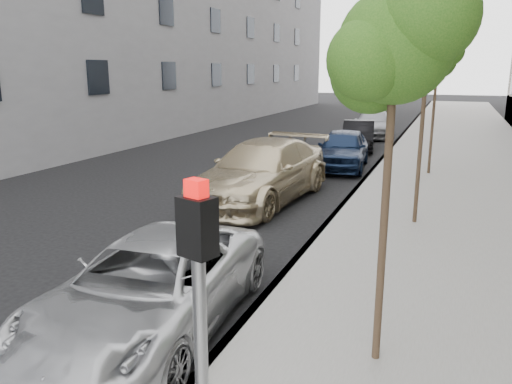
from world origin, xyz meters
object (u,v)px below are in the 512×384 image
Objects in this scene: tree_near at (398,46)px; minivan at (151,286)px; sedan_blue at (343,149)px; tree_mid at (430,44)px; sedan_black at (358,135)px; signal_pole at (200,331)px; sedan_rear at (373,124)px; tree_far at (439,60)px; suv at (262,172)px.

tree_near reaches higher than minivan.
sedan_blue is (0.00, 13.70, 0.08)m from minivan.
tree_mid reaches higher than sedan_black.
signal_pole is at bearing -91.37° from sedan_black.
sedan_black is at bearing 106.79° from tree_mid.
sedan_black reaches higher than minivan.
signal_pole is at bearing -88.36° from sedan_rear.
minivan is at bearing -93.41° from sedan_rear.
suv is at bearing -129.58° from tree_far.
sedan_blue is at bearing -95.26° from sedan_black.
tree_mid is at bearing 90.00° from tree_near.
tree_mid is at bearing -82.18° from sedan_rear.
signal_pole is 0.66× the size of sedan_blue.
suv reaches higher than sedan_rear.
sedan_blue is (-3.33, 6.97, -3.64)m from tree_mid.
suv is at bearing -97.18° from sedan_rear.
tree_near is 0.94× the size of sedan_rear.
sedan_black is at bearing 101.06° from tree_near.
tree_mid is (0.00, 6.50, 0.31)m from tree_near.
sedan_black is at bearing 123.45° from tree_far.
minivan is at bearing -176.09° from tree_near.
tree_near is 1.60× the size of signal_pole.
sedan_blue is 0.89× the size of sedan_rear.
tree_mid is 1.71× the size of signal_pole.
sedan_rear is at bearing 109.04° from tree_far.
signal_pole is 0.59× the size of sedan_rear.
suv is (-4.52, -5.46, -3.26)m from tree_far.
signal_pole is at bearing -95.28° from tree_mid.
tree_mid is 1.06× the size of tree_far.
tree_near is 24.25m from sedan_rear.
sedan_rear is at bearing 112.72° from signal_pole.
tree_mid is 1.01× the size of sedan_rear.
tree_mid is at bearing -90.00° from tree_far.
signal_pole reaches higher than sedan_blue.
minivan is 7.86m from suv.
suv is 6.06m from sedan_blue.
tree_mid is at bearing 101.48° from signal_pole.
sedan_rear is at bearing 98.87° from tree_near.
tree_far is 7.80m from suv.
tree_near is at bearing -87.44° from sedan_black.
sedan_rear is (0.81, 16.19, -0.15)m from suv.
sedan_blue is 5.00m from sedan_black.
suv reaches higher than sedan_black.
sedan_blue is 10.27m from sedan_rear.
tree_mid is 8.54m from sedan_blue.
sedan_rear reaches higher than sedan_black.
tree_mid is at bearing -7.67° from suv.
sedan_rear is at bearing 82.52° from sedan_black.
sedan_rear is at bearing 92.40° from suv.
minivan is 23.96m from sedan_rear.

